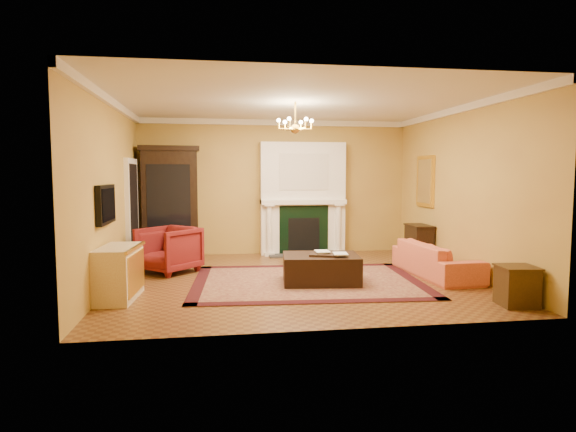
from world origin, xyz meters
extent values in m
cube|color=brown|center=(0.00, 0.00, -0.01)|extent=(6.00, 5.50, 0.02)
cube|color=silver|center=(0.00, 0.00, 3.01)|extent=(6.00, 5.50, 0.02)
cube|color=gold|center=(0.00, 2.76, 1.50)|extent=(6.00, 0.02, 3.00)
cube|color=gold|center=(0.00, -2.76, 1.50)|extent=(6.00, 0.02, 3.00)
cube|color=gold|center=(-3.01, 0.00, 1.50)|extent=(0.02, 5.50, 3.00)
cube|color=gold|center=(3.01, 0.00, 1.50)|extent=(0.02, 5.50, 3.00)
cube|color=white|center=(0.60, 2.59, 1.25)|extent=(1.90, 0.32, 2.50)
cube|color=silver|center=(0.60, 2.42, 1.85)|extent=(1.10, 0.01, 0.80)
cube|color=black|center=(0.60, 2.42, 0.55)|extent=(1.10, 0.02, 1.10)
cube|color=black|center=(0.60, 2.42, 0.45)|extent=(0.70, 0.02, 0.75)
cube|color=#333333|center=(0.60, 2.30, 0.02)|extent=(1.60, 0.50, 0.04)
cube|color=white|center=(0.60, 2.53, 1.18)|extent=(1.90, 0.44, 0.10)
cylinder|color=white|center=(-0.18, 2.41, 0.59)|extent=(0.14, 0.14, 1.18)
cylinder|color=white|center=(1.38, 2.41, 0.59)|extent=(0.14, 0.14, 1.18)
cube|color=white|center=(0.00, 2.71, 2.94)|extent=(6.00, 0.08, 0.12)
cube|color=white|center=(-2.96, 0.00, 2.94)|extent=(0.08, 5.50, 0.12)
cube|color=white|center=(2.96, 0.00, 2.94)|extent=(0.08, 5.50, 0.12)
cube|color=white|center=(-2.96, 1.70, 1.05)|extent=(0.08, 1.05, 2.10)
cube|color=black|center=(-2.92, 1.70, 1.02)|extent=(0.02, 0.85, 1.95)
cube|color=black|center=(-2.95, -0.60, 1.35)|extent=(0.08, 0.95, 0.58)
cube|color=black|center=(-2.90, -0.60, 1.35)|extent=(0.01, 0.85, 0.48)
cube|color=yellow|center=(2.97, 1.40, 1.65)|extent=(0.05, 0.76, 1.05)
cube|color=white|center=(2.94, 1.40, 1.65)|extent=(0.01, 0.62, 0.90)
cylinder|color=gold|center=(0.00, 0.00, 2.80)|extent=(0.03, 0.03, 0.40)
sphere|color=gold|center=(0.00, 0.00, 2.55)|extent=(0.16, 0.16, 0.16)
sphere|color=#FFE5B2|center=(0.28, 0.00, 2.69)|extent=(0.07, 0.07, 0.07)
sphere|color=#FFE5B2|center=(0.14, 0.24, 2.69)|extent=(0.07, 0.07, 0.07)
sphere|color=#FFE5B2|center=(-0.14, 0.24, 2.69)|extent=(0.07, 0.07, 0.07)
sphere|color=#FFE5B2|center=(-0.28, 0.00, 2.69)|extent=(0.07, 0.07, 0.07)
sphere|color=#FFE5B2|center=(-0.14, -0.24, 2.69)|extent=(0.07, 0.07, 0.07)
sphere|color=#FFE5B2|center=(0.14, -0.24, 2.69)|extent=(0.07, 0.07, 0.07)
cube|color=#460F19|center=(0.17, -0.25, 0.01)|extent=(3.95, 3.07, 0.02)
cube|color=black|center=(-2.30, 2.49, 1.14)|extent=(1.18, 0.61, 2.29)
imported|color=maroon|center=(-2.20, 0.87, 0.46)|extent=(1.23, 1.23, 0.93)
cylinder|color=black|center=(-2.12, 1.61, 0.02)|extent=(0.30, 0.30, 0.04)
cylinder|color=black|center=(-2.12, 1.61, 0.38)|extent=(0.06, 0.06, 0.68)
cylinder|color=silver|center=(-2.12, 1.61, 0.75)|extent=(0.43, 0.43, 0.03)
cube|color=beige|center=(-2.73, -0.95, 0.38)|extent=(0.56, 1.06, 0.76)
imported|color=#E86B49|center=(2.51, -0.14, 0.39)|extent=(0.68, 2.04, 0.79)
cube|color=#3D2610|center=(2.72, -2.13, 0.26)|extent=(0.50, 0.50, 0.52)
cube|color=black|center=(2.78, 1.22, 0.37)|extent=(0.39, 0.67, 0.73)
cube|color=black|center=(0.37, -0.39, 0.25)|extent=(1.32, 1.03, 0.46)
cube|color=black|center=(0.42, -0.46, 0.49)|extent=(0.58, 0.52, 0.03)
imported|color=gray|center=(0.28, -0.36, 0.66)|extent=(0.23, 0.03, 0.30)
imported|color=gray|center=(0.53, -0.59, 0.66)|extent=(0.23, 0.05, 0.31)
cylinder|color=gray|center=(-0.10, 2.53, 1.27)|extent=(0.10, 0.10, 0.09)
cone|color=#103B15|center=(-0.10, 2.53, 1.48)|extent=(0.15, 0.15, 0.32)
cylinder|color=gray|center=(1.21, 2.53, 1.27)|extent=(0.10, 0.10, 0.08)
cone|color=#103B15|center=(1.21, 2.53, 1.48)|extent=(0.15, 0.15, 0.32)
camera|label=1|loc=(-1.33, -8.04, 1.80)|focal=30.00mm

